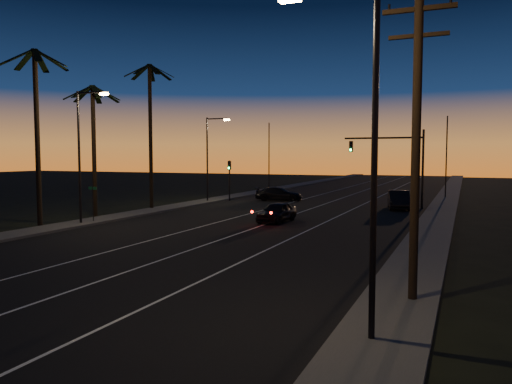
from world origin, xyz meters
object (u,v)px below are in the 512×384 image
at_px(utility_pole, 416,136).
at_px(cross_car, 279,194).
at_px(lead_car, 277,212).
at_px(right_car, 399,200).
at_px(signal_mast, 396,155).

distance_m(utility_pole, cross_car, 36.45).
height_order(lead_car, right_car, right_car).
height_order(utility_pole, signal_mast, utility_pole).
height_order(utility_pole, cross_car, utility_pole).
bearing_deg(signal_mast, right_car, -66.86).
xyz_separation_m(utility_pole, lead_car, (-10.84, 16.59, -4.60)).
bearing_deg(lead_car, cross_car, 109.89).
height_order(signal_mast, right_car, signal_mast).
distance_m(right_car, cross_car, 12.99).
relative_size(signal_mast, right_car, 1.38).
bearing_deg(utility_pole, lead_car, 123.16).
distance_m(lead_car, cross_car, 16.58).
distance_m(signal_mast, right_car, 4.17).
xyz_separation_m(signal_mast, right_car, (0.52, -1.21, -3.96)).
relative_size(signal_mast, cross_car, 1.36).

